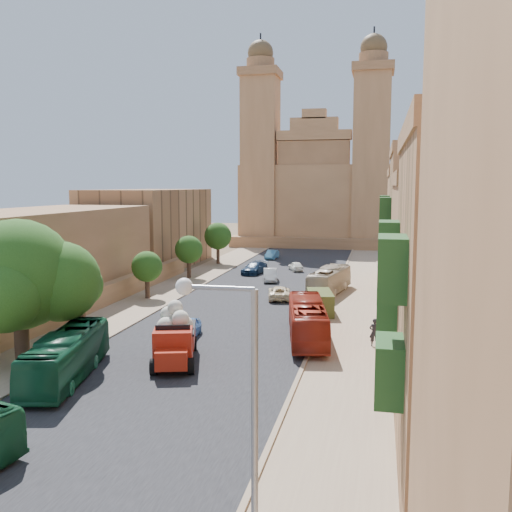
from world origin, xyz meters
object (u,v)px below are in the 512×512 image
at_px(car_blue_b, 272,255).
at_px(car_dkblue, 255,268).
at_px(street_tree_b, 147,267).
at_px(church, 317,191).
at_px(ficus_tree, 20,279).
at_px(bus_cream_east, 330,280).
at_px(car_cream, 279,293).
at_px(olive_pickup, 320,303).
at_px(red_truck, 175,336).
at_px(bus_green_north, 67,356).
at_px(car_white_a, 270,275).
at_px(car_white_b, 296,266).
at_px(street_tree_c, 189,250).
at_px(street_tree_a, 81,286).
at_px(pedestrian_a, 374,332).
at_px(streetlamp, 236,399).
at_px(pedestrian_c, 317,339).
at_px(car_blue_a, 187,328).
at_px(street_tree_d, 218,236).
at_px(bus_red_east, 307,320).

bearing_deg(car_blue_b, car_dkblue, -85.45).
bearing_deg(street_tree_b, church, 79.62).
distance_m(ficus_tree, bus_cream_east, 30.77).
bearing_deg(car_cream, olive_pickup, 119.68).
height_order(red_truck, car_dkblue, red_truck).
height_order(bus_green_north, car_cream, bus_green_north).
height_order(car_white_a, car_white_b, car_white_a).
height_order(street_tree_c, red_truck, street_tree_c).
relative_size(street_tree_a, bus_cream_east, 0.54).
xyz_separation_m(car_dkblue, pedestrian_a, (14.34, -28.63, 0.24)).
xyz_separation_m(streetlamp, car_white_a, (-8.22, 47.74, -4.51)).
bearing_deg(red_truck, car_blue_b, 93.80).
height_order(streetlamp, car_white_a, streetlamp).
height_order(car_white_a, car_blue_b, car_white_a).
xyz_separation_m(car_white_a, car_cream, (2.71, -9.66, -0.09)).
relative_size(street_tree_b, car_white_a, 1.05).
distance_m(street_tree_a, car_white_a, 25.70).
xyz_separation_m(streetlamp, car_cream, (-5.51, 38.08, -4.59)).
bearing_deg(car_white_a, streetlamp, -91.70).
bearing_deg(car_white_b, streetlamp, 74.81).
height_order(street_tree_c, streetlamp, streetlamp).
distance_m(ficus_tree, pedestrian_c, 18.34).
relative_size(church, car_cream, 8.30).
distance_m(ficus_tree, olive_pickup, 23.67).
height_order(street_tree_a, street_tree_c, street_tree_a).
relative_size(street_tree_b, car_blue_a, 1.11).
bearing_deg(streetlamp, olive_pickup, 92.12).
height_order(streetlamp, car_blue_b, streetlamp).
xyz_separation_m(street_tree_c, red_truck, (9.37, -30.00, -1.67)).
xyz_separation_m(red_truck, bus_green_north, (-4.68, -4.11, -0.27)).
distance_m(car_blue_a, pedestrian_a, 12.74).
distance_m(street_tree_c, red_truck, 31.48).
xyz_separation_m(streetlamp, bus_green_north, (-13.04, 13.88, -3.89)).
bearing_deg(street_tree_d, bus_red_east, -65.06).
height_order(street_tree_a, streetlamp, streetlamp).
height_order(car_white_b, pedestrian_c, pedestrian_c).
distance_m(street_tree_a, street_tree_b, 12.00).
relative_size(church, bus_cream_east, 3.99).
height_order(street_tree_a, red_truck, street_tree_a).
bearing_deg(pedestrian_c, ficus_tree, -89.30).
height_order(street_tree_d, car_white_b, street_tree_d).
bearing_deg(car_cream, car_white_b, -97.03).
xyz_separation_m(street_tree_d, car_dkblue, (6.66, -7.42, -3.05)).
bearing_deg(streetlamp, car_blue_b, 99.86).
bearing_deg(ficus_tree, car_white_b, 75.29).
relative_size(church, streetlamp, 4.42).
xyz_separation_m(streetlamp, pedestrian_a, (3.28, 23.95, -4.26)).
distance_m(bus_red_east, bus_cream_east, 17.54).
relative_size(street_tree_d, pedestrian_a, 2.98).
bearing_deg(car_cream, bus_red_east, 97.00).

